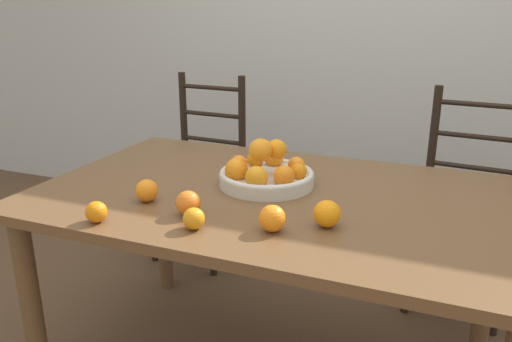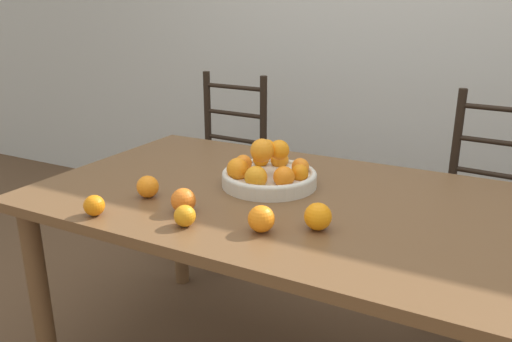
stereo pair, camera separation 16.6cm
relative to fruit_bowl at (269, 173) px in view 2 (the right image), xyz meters
The scene contains 11 objects.
wall_back 1.60m from the fruit_bowl, 87.91° to the left, with size 8.00×0.06×2.60m.
dining_table 0.16m from the fruit_bowl, 44.05° to the right, with size 1.63×1.00×0.76m.
fruit_bowl is the anchor object (origin of this frame).
orange_loose_0 0.36m from the fruit_bowl, 110.14° to the right, with size 0.08×0.08×0.08m.
orange_loose_1 0.42m from the fruit_bowl, 136.81° to the right, with size 0.07×0.07×0.07m.
orange_loose_2 0.39m from the fruit_bowl, 42.51° to the right, with size 0.08×0.08×0.08m.
orange_loose_3 0.42m from the fruit_bowl, 98.07° to the right, with size 0.06×0.06×0.06m.
orange_loose_4 0.38m from the fruit_bowl, 66.60° to the right, with size 0.08×0.08×0.08m.
orange_loose_5 0.60m from the fruit_bowl, 125.75° to the right, with size 0.06×0.06×0.06m.
chair_left 1.09m from the fruit_bowl, 130.98° to the left, with size 0.44×0.42×1.01m.
chair_right 1.10m from the fruit_bowl, 48.73° to the left, with size 0.45×0.44×1.01m.
Camera 2 is at (0.68, -1.44, 1.36)m, focal length 35.00 mm.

